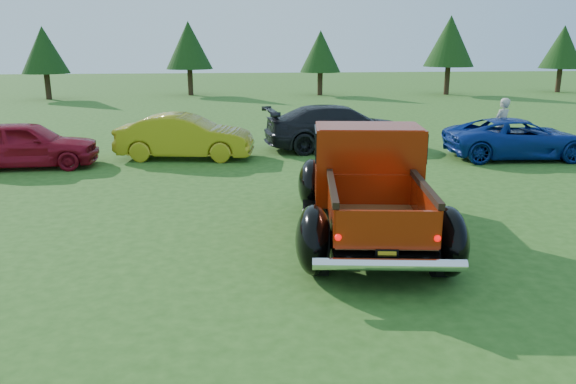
# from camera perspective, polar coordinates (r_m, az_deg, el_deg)

# --- Properties ---
(ground) EXTENTS (120.00, 120.00, 0.00)m
(ground) POSITION_cam_1_polar(r_m,az_deg,el_deg) (9.98, -2.38, -6.25)
(ground) COLOR #2A5217
(ground) RESTS_ON ground
(tree_west) EXTENTS (2.94, 2.94, 4.60)m
(tree_west) POSITION_cam_1_polar(r_m,az_deg,el_deg) (39.94, -23.55, 13.08)
(tree_west) COLOR #332114
(tree_west) RESTS_ON ground
(tree_mid_left) EXTENTS (3.20, 3.20, 5.00)m
(tree_mid_left) POSITION_cam_1_polar(r_m,az_deg,el_deg) (40.35, -10.05, 14.46)
(tree_mid_left) COLOR #332114
(tree_mid_left) RESTS_ON ground
(tree_mid_right) EXTENTS (2.82, 2.82, 4.40)m
(tree_mid_right) POSITION_cam_1_polar(r_m,az_deg,el_deg) (39.84, 3.32, 14.06)
(tree_mid_right) COLOR #332114
(tree_mid_right) RESTS_ON ground
(tree_east) EXTENTS (3.46, 3.46, 5.40)m
(tree_east) POSITION_cam_1_polar(r_m,az_deg,el_deg) (41.81, 16.12, 14.50)
(tree_east) COLOR #332114
(tree_east) RESTS_ON ground
(tree_far_east) EXTENTS (3.07, 3.07, 4.80)m
(tree_far_east) POSITION_cam_1_polar(r_m,az_deg,el_deg) (46.78, 26.13, 13.08)
(tree_far_east) COLOR #332114
(tree_far_east) RESTS_ON ground
(pickup_truck) EXTENTS (3.29, 5.85, 2.08)m
(pickup_truck) POSITION_cam_1_polar(r_m,az_deg,el_deg) (11.03, 7.99, 1.08)
(pickup_truck) COLOR black
(pickup_truck) RESTS_ON ground
(show_car_red) EXTENTS (4.13, 1.78, 1.39)m
(show_car_red) POSITION_cam_1_polar(r_m,az_deg,el_deg) (18.33, -25.05, 4.43)
(show_car_red) COLOR maroon
(show_car_red) RESTS_ON ground
(show_car_yellow) EXTENTS (4.44, 2.11, 1.41)m
(show_car_yellow) POSITION_cam_1_polar(r_m,az_deg,el_deg) (18.21, -10.39, 5.56)
(show_car_yellow) COLOR #A79416
(show_car_yellow) RESTS_ON ground
(show_car_grey) EXTENTS (5.39, 2.58, 1.52)m
(show_car_grey) POSITION_cam_1_polar(r_m,az_deg,el_deg) (19.60, 5.30, 6.56)
(show_car_grey) COLOR black
(show_car_grey) RESTS_ON ground
(show_car_blue) EXTENTS (4.70, 2.39, 1.27)m
(show_car_blue) POSITION_cam_1_polar(r_m,az_deg,el_deg) (19.41, 22.36, 5.05)
(show_car_blue) COLOR navy
(show_car_blue) RESTS_ON ground
(spectator) EXTENTS (0.80, 0.70, 1.83)m
(spectator) POSITION_cam_1_polar(r_m,az_deg,el_deg) (20.13, 20.86, 6.32)
(spectator) COLOR #B5AF9C
(spectator) RESTS_ON ground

